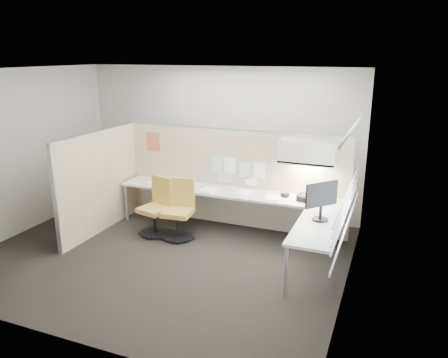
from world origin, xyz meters
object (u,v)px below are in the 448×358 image
at_px(monitor, 321,199).
at_px(phone, 304,198).
at_px(chair_left, 157,208).
at_px(chair_right, 179,211).
at_px(desk, 244,203).

height_order(monitor, phone, monitor).
distance_m(chair_left, monitor, 2.88).
distance_m(chair_right, monitor, 2.46).
relative_size(desk, phone, 16.47).
distance_m(chair_right, phone, 2.08).
height_order(desk, chair_right, chair_right).
xyz_separation_m(desk, chair_left, (-1.44, -0.42, -0.14)).
bearing_deg(desk, chair_left, -163.59).
bearing_deg(monitor, chair_left, 127.82).
bearing_deg(chair_right, phone, 9.16).
relative_size(chair_left, monitor, 1.74).
xyz_separation_m(chair_left, phone, (2.41, 0.54, 0.32)).
height_order(chair_right, phone, chair_right).
bearing_deg(monitor, desk, 107.24).
height_order(chair_left, monitor, monitor).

